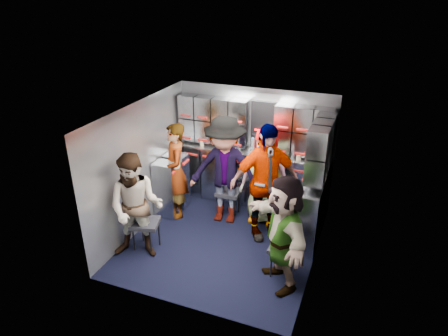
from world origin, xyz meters
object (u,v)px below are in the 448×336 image
(jump_seat_near_left, at_px, (145,224))
(jump_seat_center, at_px, (267,193))
(attendant_arc_d, at_px, (265,183))
(attendant_arc_e, at_px, (283,233))
(jump_seat_mid_left, at_px, (229,193))
(attendant_arc_b, at_px, (225,171))
(attendant_arc_c, at_px, (265,176))
(attendant_standing, at_px, (175,171))
(attendant_arc_a, at_px, (136,207))
(jump_seat_mid_right, at_px, (266,206))
(jump_seat_near_right, at_px, (284,250))

(jump_seat_near_left, xyz_separation_m, jump_seat_center, (1.43, 1.61, -0.00))
(attendant_arc_d, xyz_separation_m, attendant_arc_e, (0.54, -1.00, -0.14))
(jump_seat_mid_left, distance_m, attendant_arc_b, 0.54)
(attendant_arc_b, distance_m, attendant_arc_e, 1.75)
(jump_seat_center, bearing_deg, attendant_arc_c, -90.00)
(jump_seat_center, bearing_deg, attendant_arc_b, -145.38)
(attendant_arc_e, bearing_deg, jump_seat_mid_left, -174.93)
(jump_seat_near_left, relative_size, jump_seat_center, 0.95)
(attendant_arc_d, bearing_deg, attendant_arc_c, 67.28)
(attendant_standing, distance_m, attendant_arc_c, 1.49)
(attendant_arc_d, bearing_deg, attendant_arc_b, 127.00)
(jump_seat_center, relative_size, attendant_arc_b, 0.28)
(attendant_arc_e, bearing_deg, attendant_arc_a, -122.88)
(jump_seat_mid_right, bearing_deg, jump_seat_center, 104.57)
(jump_seat_near_right, xyz_separation_m, attendant_arc_d, (-0.54, 0.82, 0.53))
(attendant_arc_b, xyz_separation_m, attendant_arc_d, (0.73, -0.20, 0.02))
(jump_seat_center, xyz_separation_m, attendant_arc_d, (0.12, -0.63, 0.52))
(jump_seat_near_right, height_order, attendant_standing, attendant_standing)
(jump_seat_mid_right, relative_size, attendant_arc_c, 0.30)
(jump_seat_mid_left, xyz_separation_m, attendant_arc_b, (0.00, -0.18, 0.51))
(jump_seat_mid_left, bearing_deg, jump_seat_near_left, -120.89)
(jump_seat_near_left, distance_m, jump_seat_center, 2.15)
(jump_seat_mid_left, height_order, jump_seat_near_right, jump_seat_mid_left)
(attendant_arc_a, bearing_deg, attendant_standing, 74.21)
(attendant_standing, relative_size, attendant_arc_a, 1.02)
(jump_seat_near_left, bearing_deg, attendant_arc_d, 32.49)
(jump_seat_near_left, distance_m, jump_seat_mid_right, 1.93)
(attendant_arc_d, height_order, attendant_arc_e, attendant_arc_d)
(jump_seat_near_right, distance_m, attendant_standing, 2.32)
(attendant_arc_a, xyz_separation_m, attendant_arc_e, (2.08, 0.16, -0.01))
(attendant_standing, xyz_separation_m, attendant_arc_e, (2.10, -1.07, -0.03))
(jump_seat_center, height_order, attendant_arc_d, attendant_arc_d)
(attendant_standing, bearing_deg, attendant_arc_a, -34.28)
(jump_seat_mid_right, bearing_deg, jump_seat_near_right, -61.83)
(jump_seat_mid_left, xyz_separation_m, attendant_arc_d, (0.73, -0.38, 0.53))
(attendant_arc_d, bearing_deg, jump_seat_center, 63.20)
(attendant_arc_c, relative_size, attendant_arc_e, 1.03)
(jump_seat_mid_right, height_order, attendant_arc_a, attendant_arc_a)
(attendant_standing, bearing_deg, jump_seat_near_left, -34.13)
(jump_seat_mid_right, distance_m, attendant_arc_e, 1.35)
(attendant_arc_a, bearing_deg, jump_seat_near_right, -7.44)
(attendant_arc_c, distance_m, attendant_arc_e, 1.59)
(attendant_standing, xyz_separation_m, attendant_arc_d, (1.56, -0.07, 0.11))
(jump_seat_near_left, relative_size, attendant_arc_a, 0.30)
(attendant_standing, height_order, attendant_arc_e, attendant_standing)
(jump_seat_near_right, bearing_deg, attendant_arc_a, -170.77)
(attendant_arc_c, bearing_deg, attendant_arc_a, -131.24)
(jump_seat_near_left, xyz_separation_m, attendant_standing, (-0.02, 1.05, 0.41))
(jump_seat_near_left, height_order, attendant_arc_b, attendant_arc_b)
(attendant_arc_e, bearing_deg, attendant_arc_b, -170.95)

